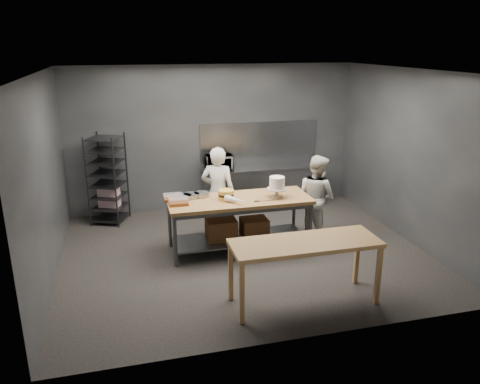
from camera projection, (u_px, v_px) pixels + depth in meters
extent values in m
plane|color=black|center=(244.00, 253.00, 7.95)|extent=(6.00, 6.00, 0.00)
cube|color=#4C4F54|center=(214.00, 138.00, 9.80)|extent=(6.00, 0.04, 3.00)
cube|color=brown|center=(239.00, 200.00, 7.83)|extent=(2.40, 0.90, 0.06)
cube|color=#47494C|center=(239.00, 238.00, 8.04)|extent=(2.25, 0.75, 0.03)
cylinder|color=#47494C|center=(175.00, 241.00, 7.34)|extent=(0.06, 0.06, 0.86)
cylinder|color=#47494C|center=(170.00, 224.00, 8.06)|extent=(0.06, 0.06, 0.86)
cylinder|color=#47494C|center=(310.00, 228.00, 7.88)|extent=(0.06, 0.06, 0.86)
cylinder|color=#47494C|center=(294.00, 212.00, 8.60)|extent=(0.06, 0.06, 0.86)
cube|color=brown|center=(221.00, 229.00, 7.94)|extent=(0.50, 0.40, 0.35)
cube|color=brown|center=(254.00, 227.00, 8.11)|extent=(0.45, 0.38, 0.30)
cube|color=#A37943|center=(305.00, 243.00, 6.20)|extent=(2.00, 0.70, 0.06)
cube|color=#A37943|center=(242.00, 294.00, 5.84)|extent=(0.06, 0.06, 0.84)
cube|color=#A37943|center=(231.00, 272.00, 6.39)|extent=(0.06, 0.06, 0.84)
cube|color=#A37943|center=(378.00, 276.00, 6.29)|extent=(0.06, 0.06, 0.84)
cube|color=#A37943|center=(357.00, 257.00, 6.84)|extent=(0.06, 0.06, 0.84)
cube|color=slate|center=(263.00, 167.00, 9.93)|extent=(2.60, 0.60, 0.04)
cube|color=slate|center=(263.00, 188.00, 10.07)|extent=(2.56, 0.56, 0.86)
cube|color=slate|center=(260.00, 143.00, 10.06)|extent=(2.60, 0.02, 0.90)
cube|color=black|center=(108.00, 179.00, 9.09)|extent=(0.80, 0.83, 1.75)
cube|color=silver|center=(109.00, 195.00, 9.20)|extent=(0.44, 0.37, 0.45)
imported|color=white|center=(218.00, 193.00, 8.40)|extent=(0.72, 0.62, 1.68)
imported|color=silver|center=(316.00, 197.00, 8.39)|extent=(0.83, 0.92, 1.53)
imported|color=black|center=(219.00, 162.00, 9.65)|extent=(0.54, 0.37, 0.30)
cylinder|color=#BCB096|center=(277.00, 197.00, 7.88)|extent=(0.20, 0.20, 0.02)
cylinder|color=#BCB096|center=(277.00, 193.00, 7.86)|extent=(0.06, 0.06, 0.12)
cylinder|color=#BCB096|center=(277.00, 189.00, 7.84)|extent=(0.34, 0.34, 0.02)
cylinder|color=white|center=(277.00, 183.00, 7.80)|extent=(0.25, 0.25, 0.20)
cylinder|color=gold|center=(226.00, 197.00, 7.78)|extent=(0.26, 0.26, 0.06)
cylinder|color=black|center=(226.00, 195.00, 7.77)|extent=(0.26, 0.26, 0.04)
cylinder|color=gold|center=(226.00, 192.00, 7.75)|extent=(0.26, 0.26, 0.06)
cylinder|color=gray|center=(192.00, 196.00, 7.84)|extent=(0.26, 0.26, 0.07)
cylinder|color=gray|center=(202.00, 195.00, 7.91)|extent=(0.25, 0.25, 0.07)
cylinder|color=gray|center=(184.00, 197.00, 7.77)|extent=(0.25, 0.25, 0.07)
cone|color=white|center=(236.00, 200.00, 7.56)|extent=(0.34, 0.37, 0.12)
cube|color=slate|center=(267.00, 201.00, 7.71)|extent=(0.28, 0.02, 0.00)
cube|color=black|center=(257.00, 201.00, 7.66)|extent=(0.09, 0.02, 0.02)
cube|color=#9D4E1F|center=(178.00, 203.00, 7.51)|extent=(0.30, 0.20, 0.05)
cube|color=silver|center=(178.00, 200.00, 7.49)|extent=(0.31, 0.21, 0.06)
cube|color=#9D4E1F|center=(173.00, 199.00, 7.71)|extent=(0.30, 0.20, 0.05)
cube|color=silver|center=(173.00, 196.00, 7.69)|extent=(0.31, 0.21, 0.06)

